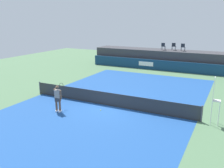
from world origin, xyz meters
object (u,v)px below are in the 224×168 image
spectator_chair_left (174,46)px  umpire_chair (215,98)px  tennis_ball (101,110)px  spectator_chair_far_left (163,46)px  spectator_chair_center (183,47)px  tennis_player (58,98)px  net_post_far (202,114)px  net_post_near (40,88)px

spectator_chair_left → umpire_chair: (6.00, -15.52, -1.11)m
umpire_chair → tennis_ball: size_ratio=40.59×
umpire_chair → spectator_chair_far_left: bearing=115.4°
spectator_chair_center → tennis_player: 18.31m
spectator_chair_center → net_post_far: bearing=-74.4°
umpire_chair → net_post_near: bearing=180.0°
spectator_chair_center → tennis_ball: 16.65m
net_post_far → tennis_player: size_ratio=0.56×
net_post_far → tennis_player: bearing=-163.8°
spectator_chair_left → umpire_chair: bearing=-68.9°
spectator_chair_center → tennis_player: spectator_chair_center is taller
spectator_chair_far_left → spectator_chair_left: 1.24m
spectator_chair_center → tennis_ball: size_ratio=13.06×
spectator_chair_far_left → net_post_near: (-5.86, -15.00, -2.19)m
spectator_chair_left → tennis_ball: size_ratio=13.06×
tennis_player → tennis_ball: bearing=30.3°
spectator_chair_center → tennis_ball: bearing=-96.7°
spectator_chair_left → spectator_chair_far_left: bearing=-155.9°
spectator_chair_center → net_post_far: 15.96m
net_post_near → tennis_ball: bearing=-10.0°
spectator_chair_far_left → tennis_ball: 16.32m
net_post_near → net_post_far: same height
spectator_chair_center → spectator_chair_far_left: bearing=-174.3°
net_post_near → spectator_chair_left: bearing=65.7°
spectator_chair_far_left → umpire_chair: bearing=-64.6°
umpire_chair → net_post_near: size_ratio=2.76×
spectator_chair_far_left → spectator_chair_center: (2.28, 0.23, 0.00)m
spectator_chair_center → umpire_chair: (4.86, -15.23, -1.11)m
net_post_far → spectator_chair_far_left: bearing=113.5°
umpire_chair → tennis_ball: (-6.78, -1.09, -1.55)m
umpire_chair → tennis_ball: umpire_chair is taller
spectator_chair_center → net_post_far: size_ratio=0.89×
spectator_chair_far_left → spectator_chair_left: size_ratio=1.00×
net_post_near → net_post_far: 12.40m
spectator_chair_left → umpire_chair: size_ratio=0.32×
umpire_chair → net_post_near: umpire_chair is taller
umpire_chair → tennis_player: bearing=-164.9°
spectator_chair_far_left → tennis_player: size_ratio=0.50×
spectator_chair_left → spectator_chair_center: (1.15, -0.28, 0.00)m
net_post_near → tennis_ball: 6.34m
spectator_chair_left → umpire_chair: spectator_chair_left is taller
tennis_ball → tennis_player: bearing=-149.7°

